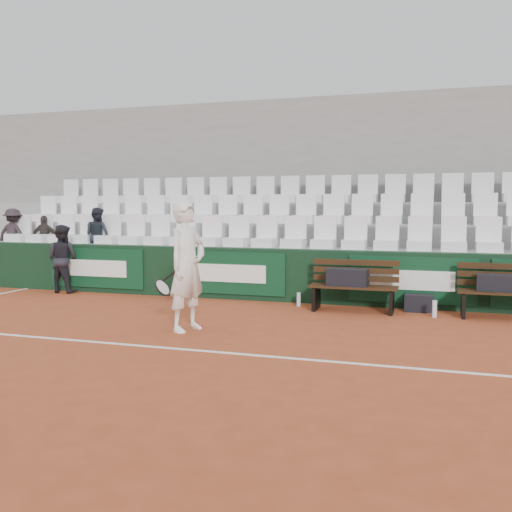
% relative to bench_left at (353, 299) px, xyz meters
% --- Properties ---
extents(ground, '(80.00, 80.00, 0.00)m').
position_rel_bench_left_xyz_m(ground, '(-2.26, -3.30, -0.23)').
color(ground, '#A24524').
rests_on(ground, ground).
extents(court_baseline, '(18.00, 0.06, 0.01)m').
position_rel_bench_left_xyz_m(court_baseline, '(-2.26, -3.30, -0.22)').
color(court_baseline, white).
rests_on(court_baseline, ground).
extents(back_barrier, '(18.00, 0.34, 1.00)m').
position_rel_bench_left_xyz_m(back_barrier, '(-2.19, 0.69, 0.28)').
color(back_barrier, black).
rests_on(back_barrier, ground).
extents(grandstand_tier_front, '(18.00, 0.95, 1.00)m').
position_rel_bench_left_xyz_m(grandstand_tier_front, '(-2.26, 1.32, 0.28)').
color(grandstand_tier_front, '#979794').
rests_on(grandstand_tier_front, ground).
extents(grandstand_tier_mid, '(18.00, 0.95, 1.45)m').
position_rel_bench_left_xyz_m(grandstand_tier_mid, '(-2.26, 2.27, 0.50)').
color(grandstand_tier_mid, '#969693').
rests_on(grandstand_tier_mid, ground).
extents(grandstand_tier_back, '(18.00, 0.95, 1.90)m').
position_rel_bench_left_xyz_m(grandstand_tier_back, '(-2.26, 3.22, 0.72)').
color(grandstand_tier_back, '#999996').
rests_on(grandstand_tier_back, ground).
extents(grandstand_rear_wall, '(18.00, 0.30, 4.40)m').
position_rel_bench_left_xyz_m(grandstand_rear_wall, '(-2.26, 3.85, 1.98)').
color(grandstand_rear_wall, gray).
rests_on(grandstand_rear_wall, ground).
extents(seat_row_front, '(11.90, 0.44, 0.63)m').
position_rel_bench_left_xyz_m(seat_row_front, '(-2.26, 1.15, 1.09)').
color(seat_row_front, white).
rests_on(seat_row_front, grandstand_tier_front).
extents(seat_row_mid, '(11.90, 0.44, 0.63)m').
position_rel_bench_left_xyz_m(seat_row_mid, '(-2.26, 2.10, 1.54)').
color(seat_row_mid, white).
rests_on(seat_row_mid, grandstand_tier_mid).
extents(seat_row_back, '(11.90, 0.44, 0.63)m').
position_rel_bench_left_xyz_m(seat_row_back, '(-2.26, 3.05, 1.99)').
color(seat_row_back, silver).
rests_on(seat_row_back, grandstand_tier_back).
extents(bench_left, '(1.50, 0.56, 0.45)m').
position_rel_bench_left_xyz_m(bench_left, '(0.00, 0.00, 0.00)').
color(bench_left, '#341F0F').
rests_on(bench_left, ground).
extents(bench_right, '(1.50, 0.56, 0.45)m').
position_rel_bench_left_xyz_m(bench_right, '(2.44, 0.07, 0.00)').
color(bench_right, black).
rests_on(bench_right, ground).
extents(sports_bag_left, '(0.70, 0.32, 0.29)m').
position_rel_bench_left_xyz_m(sports_bag_left, '(-0.10, -0.05, 0.37)').
color(sports_bag_left, black).
rests_on(sports_bag_left, bench_left).
extents(sports_bag_right, '(0.59, 0.30, 0.27)m').
position_rel_bench_left_xyz_m(sports_bag_right, '(2.28, 0.07, 0.36)').
color(sports_bag_right, black).
rests_on(sports_bag_right, bench_right).
extents(sports_bag_ground, '(0.49, 0.30, 0.30)m').
position_rel_bench_left_xyz_m(sports_bag_ground, '(1.09, 0.34, -0.08)').
color(sports_bag_ground, black).
rests_on(sports_bag_ground, ground).
extents(water_bottle_near, '(0.07, 0.07, 0.25)m').
position_rel_bench_left_xyz_m(water_bottle_near, '(-1.02, 0.21, -0.10)').
color(water_bottle_near, silver).
rests_on(water_bottle_near, ground).
extents(water_bottle_far, '(0.08, 0.08, 0.28)m').
position_rel_bench_left_xyz_m(water_bottle_far, '(1.34, -0.13, -0.09)').
color(water_bottle_far, silver).
rests_on(water_bottle_far, ground).
extents(tennis_player, '(0.81, 0.79, 1.90)m').
position_rel_bench_left_xyz_m(tennis_player, '(-2.10, -2.26, 0.72)').
color(tennis_player, white).
rests_on(tennis_player, ground).
extents(ball_kid, '(0.70, 0.55, 1.43)m').
position_rel_bench_left_xyz_m(ball_kid, '(-6.15, 0.34, 0.49)').
color(ball_kid, black).
rests_on(ball_kid, ground).
extents(spectator_a, '(0.81, 0.50, 1.21)m').
position_rel_bench_left_xyz_m(spectator_a, '(-8.12, 1.20, 1.38)').
color(spectator_a, black).
rests_on(spectator_a, grandstand_tier_front).
extents(spectator_b, '(0.67, 0.48, 1.05)m').
position_rel_bench_left_xyz_m(spectator_b, '(-7.25, 1.20, 1.30)').
color(spectator_b, '#322D28').
rests_on(spectator_b, grandstand_tier_front).
extents(spectator_c, '(0.67, 0.56, 1.24)m').
position_rel_bench_left_xyz_m(spectator_c, '(-5.85, 1.20, 1.39)').
color(spectator_c, '#1D232B').
rests_on(spectator_c, grandstand_tier_front).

